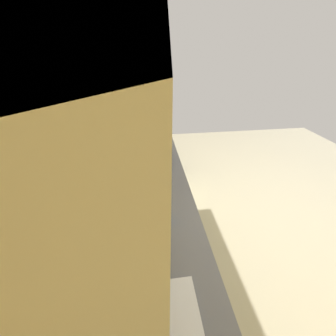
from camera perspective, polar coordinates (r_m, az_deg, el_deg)
name	(u,v)px	position (r m, az deg, el deg)	size (l,w,h in m)	color
ground_plane	(258,223)	(2.82, 25.56, -14.80)	(6.09, 6.09, 0.00)	gray
wall_back	(101,129)	(1.65, -19.65, 11.04)	(3.92, 0.12, 2.76)	#F2D189
counter_run	(155,241)	(1.85, -3.91, -20.96)	(2.96, 0.67, 0.90)	beige
upper_cabinets	(114,81)	(1.11, -15.83, 24.00)	(1.96, 0.32, 0.61)	beige
window_back_wall	(64,313)	(0.81, -28.71, -33.95)	(0.49, 0.02, 0.55)	#997A4C
oven_range	(149,148)	(3.27, -5.82, 5.89)	(0.69, 0.68, 1.08)	black
sink_basin	(163,335)	(1.07, -1.63, -41.44)	(0.44, 0.34, 0.25)	#B7BABF
microwave	(147,147)	(2.03, -6.43, 6.24)	(0.50, 0.38, 0.27)	white
bowl	(161,218)	(1.37, -2.03, -14.90)	(0.13, 0.13, 0.06)	#4C8CBF
kettle	(156,177)	(1.68, -3.52, -2.65)	(0.17, 0.12, 0.16)	#B7BABF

